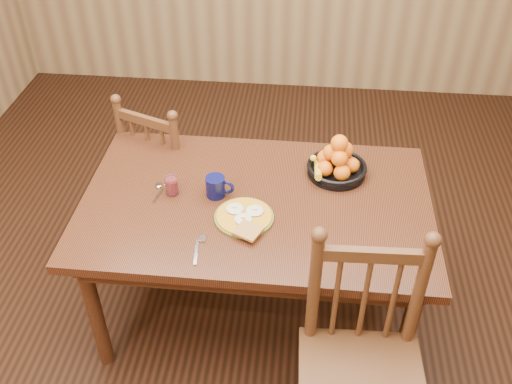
# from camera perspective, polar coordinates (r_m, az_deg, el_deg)

# --- Properties ---
(room) EXTENTS (4.52, 5.02, 2.72)m
(room) POSITION_cam_1_polar(r_m,az_deg,el_deg) (2.27, 0.00, 10.84)
(room) COLOR black
(room) RESTS_ON ground
(dining_table) EXTENTS (1.60, 1.00, 0.75)m
(dining_table) POSITION_cam_1_polar(r_m,az_deg,el_deg) (2.66, 0.00, -2.25)
(dining_table) COLOR black
(dining_table) RESTS_ON ground
(chair_far) EXTENTS (0.55, 0.54, 0.94)m
(chair_far) POSITION_cam_1_polar(r_m,az_deg,el_deg) (3.32, -8.73, 2.28)
(chair_far) COLOR #442214
(chair_far) RESTS_ON ground
(chair_near) EXTENTS (0.50, 0.48, 1.06)m
(chair_near) POSITION_cam_1_polar(r_m,az_deg,el_deg) (2.33, 10.49, -16.96)
(chair_near) COLOR #442214
(chair_near) RESTS_ON ground
(breakfast_plate) EXTENTS (0.26, 0.30, 0.04)m
(breakfast_plate) POSITION_cam_1_polar(r_m,az_deg,el_deg) (2.50, -1.17, -2.52)
(breakfast_plate) COLOR #59601E
(breakfast_plate) RESTS_ON dining_table
(fork) EXTENTS (0.04, 0.18, 0.00)m
(fork) POSITION_cam_1_polar(r_m,az_deg,el_deg) (2.39, -5.78, -5.52)
(fork) COLOR silver
(fork) RESTS_ON dining_table
(spoon) EXTENTS (0.05, 0.16, 0.01)m
(spoon) POSITION_cam_1_polar(r_m,az_deg,el_deg) (2.71, -9.71, 0.37)
(spoon) COLOR silver
(spoon) RESTS_ON dining_table
(coffee_mug) EXTENTS (0.13, 0.09, 0.10)m
(coffee_mug) POSITION_cam_1_polar(r_m,az_deg,el_deg) (2.61, -3.98, 0.56)
(coffee_mug) COLOR #0A0D3A
(coffee_mug) RESTS_ON dining_table
(juice_glass) EXTENTS (0.06, 0.06, 0.09)m
(juice_glass) POSITION_cam_1_polar(r_m,az_deg,el_deg) (2.65, -8.44, 0.59)
(juice_glass) COLOR silver
(juice_glass) RESTS_ON dining_table
(fruit_bowl) EXTENTS (0.29, 0.29, 0.22)m
(fruit_bowl) POSITION_cam_1_polar(r_m,az_deg,el_deg) (2.76, 8.08, 2.89)
(fruit_bowl) COLOR black
(fruit_bowl) RESTS_ON dining_table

